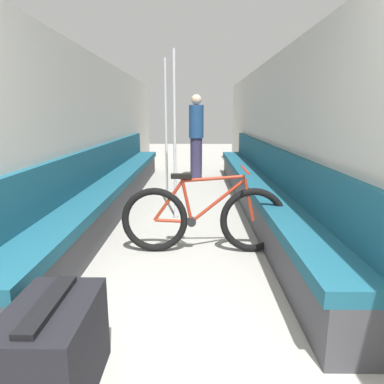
% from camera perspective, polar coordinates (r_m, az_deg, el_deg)
% --- Properties ---
extents(wall_left, '(0.10, 10.87, 2.14)m').
position_cam_1_polar(wall_left, '(5.05, -16.09, 9.23)').
color(wall_left, beige).
rests_on(wall_left, ground).
extents(wall_right, '(0.10, 10.87, 2.14)m').
position_cam_1_polar(wall_right, '(4.97, 14.04, 9.30)').
color(wall_right, beige).
rests_on(wall_right, ground).
extents(bench_seat_row_left, '(0.44, 6.53, 0.92)m').
position_cam_1_polar(bench_seat_row_left, '(5.08, -12.93, 0.74)').
color(bench_seat_row_left, '#3D3D42').
rests_on(bench_seat_row_left, ground).
extents(bench_seat_row_right, '(0.44, 6.53, 0.92)m').
position_cam_1_polar(bench_seat_row_right, '(5.02, 10.87, 0.69)').
color(bench_seat_row_right, '#3D3D42').
rests_on(bench_seat_row_right, ground).
extents(bicycle, '(1.62, 0.46, 0.84)m').
position_cam_1_polar(bicycle, '(3.38, 1.95, -4.44)').
color(bicycle, black).
rests_on(bicycle, ground).
extents(grab_pole_near, '(0.08, 0.08, 2.12)m').
position_cam_1_polar(grab_pole_near, '(4.42, -2.89, 8.76)').
color(grab_pole_near, gray).
rests_on(grab_pole_near, ground).
extents(grab_pole_far, '(0.08, 0.08, 2.12)m').
position_cam_1_polar(grab_pole_far, '(5.13, -4.33, 9.31)').
color(grab_pole_far, gray).
rests_on(grab_pole_far, ground).
extents(passenger_standing, '(0.30, 0.30, 1.74)m').
position_cam_1_polar(passenger_standing, '(7.18, 0.72, 9.28)').
color(passenger_standing, '#332D4C').
rests_on(passenger_standing, ground).
extents(luggage_bag, '(0.39, 0.59, 0.50)m').
position_cam_1_polar(luggage_bag, '(1.93, -22.16, -23.25)').
color(luggage_bag, black).
rests_on(luggage_bag, ground).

